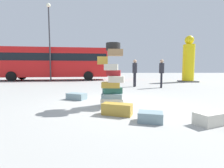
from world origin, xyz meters
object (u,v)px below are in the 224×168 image
at_px(suitcase_cream_upright_blue, 212,118).
at_px(person_tourist_with_camera, 162,71).
at_px(suitcase_tower, 112,81).
at_px(person_bearded_onlooker, 135,71).
at_px(suitcase_tan_left_side, 117,109).
at_px(parked_bus, 53,62).
at_px(yellow_dummy_statue, 188,62).
at_px(suitcase_slate_foreground_far, 77,96).
at_px(suitcase_slate_white_trunk, 150,117).
at_px(lamp_post, 49,32).

distance_m(suitcase_cream_upright_blue, person_tourist_with_camera, 6.86).
bearing_deg(suitcase_tower, person_bearded_onlooker, 74.89).
xyz_separation_m(suitcase_tan_left_side, person_bearded_onlooker, (1.40, 6.62, 0.89)).
distance_m(suitcase_tan_left_side, suitcase_cream_upright_blue, 2.10).
relative_size(suitcase_tan_left_side, parked_bus, 0.07).
bearing_deg(yellow_dummy_statue, suitcase_tower, -125.32).
bearing_deg(suitcase_cream_upright_blue, suitcase_slate_foreground_far, 116.63).
bearing_deg(parked_bus, person_tourist_with_camera, -45.56).
bearing_deg(yellow_dummy_statue, person_bearded_onlooker, -143.26).
distance_m(suitcase_tower, suitcase_slate_white_trunk, 1.91).
relative_size(suitcase_tower, person_tourist_with_camera, 1.13).
bearing_deg(suitcase_cream_upright_blue, suitcase_slate_white_trunk, 149.84).
relative_size(suitcase_tan_left_side, suitcase_slate_foreground_far, 1.06).
relative_size(suitcase_tower, suitcase_slate_foreground_far, 2.76).
xyz_separation_m(person_tourist_with_camera, lamp_post, (-8.52, 5.38, 3.40)).
relative_size(person_bearded_onlooker, yellow_dummy_statue, 0.44).
xyz_separation_m(suitcase_cream_upright_blue, suitcase_slate_white_trunk, (-1.26, 0.16, -0.02)).
bearing_deg(person_bearded_onlooker, suitcase_slate_foreground_far, -8.80).
xyz_separation_m(person_tourist_with_camera, yellow_dummy_statue, (3.69, 4.50, 0.74)).
bearing_deg(parked_bus, person_bearded_onlooker, -48.37).
bearing_deg(suitcase_slate_foreground_far, suitcase_tower, -15.84).
bearing_deg(lamp_post, suitcase_slate_foreground_far, -65.77).
bearing_deg(person_bearded_onlooker, person_tourist_with_camera, 91.92).
bearing_deg(suitcase_slate_white_trunk, person_bearded_onlooker, 99.24).
bearing_deg(suitcase_slate_foreground_far, person_tourist_with_camera, 66.08).
bearing_deg(lamp_post, parked_bus, 99.08).
height_order(suitcase_cream_upright_blue, person_bearded_onlooker, person_bearded_onlooker).
height_order(suitcase_tan_left_side, suitcase_slate_foreground_far, suitcase_tan_left_side).
distance_m(suitcase_slate_white_trunk, person_bearded_onlooker, 7.28).
distance_m(suitcase_tan_left_side, suitcase_slate_white_trunk, 0.90).
distance_m(person_bearded_onlooker, yellow_dummy_statue, 6.54).
distance_m(suitcase_slate_foreground_far, lamp_post, 11.00).
bearing_deg(lamp_post, person_tourist_with_camera, -32.26).
xyz_separation_m(suitcase_tower, yellow_dummy_statue, (6.72, 9.49, 0.97)).
xyz_separation_m(suitcase_tan_left_side, suitcase_slate_white_trunk, (0.70, -0.57, -0.04)).
distance_m(suitcase_cream_upright_blue, suitcase_slate_foreground_far, 4.46).
distance_m(suitcase_slate_white_trunk, yellow_dummy_statue, 12.66).
bearing_deg(yellow_dummy_statue, lamp_post, 175.88).
height_order(suitcase_tan_left_side, suitcase_slate_white_trunk, suitcase_tan_left_side).
bearing_deg(suitcase_tower, yellow_dummy_statue, 54.68).
distance_m(suitcase_slate_foreground_far, yellow_dummy_statue, 11.72).
distance_m(suitcase_tower, parked_bus, 13.30).
distance_m(suitcase_cream_upright_blue, suitcase_slate_white_trunk, 1.27).
bearing_deg(parked_bus, suitcase_tower, -71.47).
height_order(suitcase_cream_upright_blue, suitcase_slate_foreground_far, suitcase_cream_upright_blue).
relative_size(person_tourist_with_camera, yellow_dummy_statue, 0.43).
xyz_separation_m(suitcase_slate_white_trunk, lamp_post, (-6.29, 11.96, 4.31)).
height_order(suitcase_tower, suitcase_slate_white_trunk, suitcase_tower).
distance_m(suitcase_slate_white_trunk, parked_bus, 15.15).
relative_size(suitcase_tower, parked_bus, 0.18).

